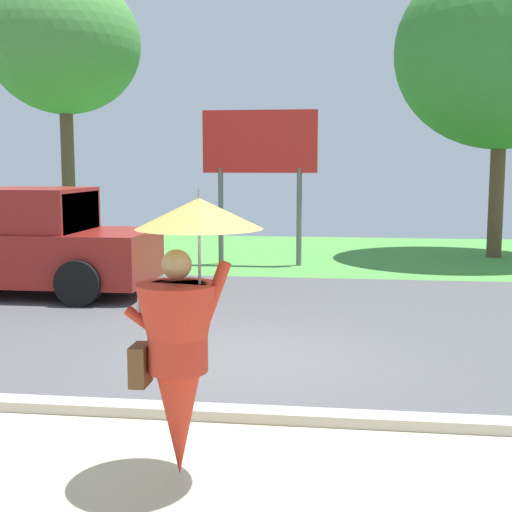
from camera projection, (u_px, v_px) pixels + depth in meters
ground_plane at (274, 311)px, 11.24m from camera, size 40.00×22.00×0.20m
monk_pedestrian at (182, 336)px, 5.07m from camera, size 1.03×0.91×2.13m
pickup_truck at (10, 245)px, 12.48m from camera, size 5.20×2.28×1.88m
roadside_billboard at (260, 153)px, 15.70m from camera, size 2.60×0.12×3.50m
tree_left_far at (64, 45)px, 18.82m from camera, size 4.13×4.13×7.40m
tree_center_back at (503, 51)px, 16.70m from camera, size 5.15×5.15×7.33m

